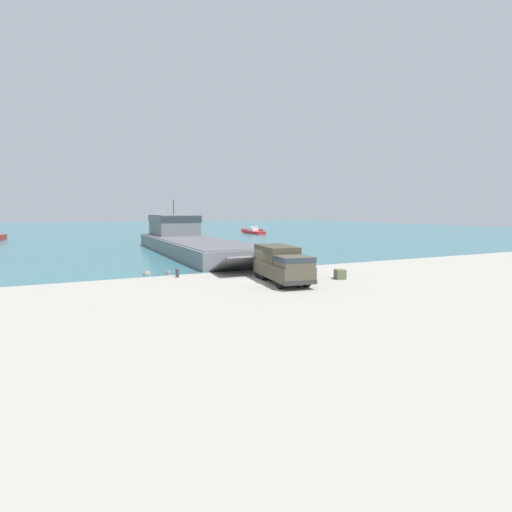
{
  "coord_description": "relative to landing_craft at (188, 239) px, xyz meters",
  "views": [
    {
      "loc": [
        -13.47,
        -30.45,
        5.82
      ],
      "look_at": [
        1.8,
        2.25,
        1.64
      ],
      "focal_mm": 28.0,
      "sensor_mm": 36.0,
      "label": 1
    }
  ],
  "objects": [
    {
      "name": "mooring_bollard",
      "position": [
        -6.93,
        -21.39,
        -1.34
      ],
      "size": [
        0.34,
        0.34,
        0.8
      ],
      "color": "#333338",
      "rests_on": "ground_plane"
    },
    {
      "name": "shoreline_rock_b",
      "position": [
        -9.08,
        -18.97,
        -1.77
      ],
      "size": [
        0.77,
        0.77,
        0.77
      ],
      "primitive_type": "sphere",
      "color": "gray",
      "rests_on": "ground_plane"
    },
    {
      "name": "military_truck",
      "position": [
        0.11,
        -27.37,
        -0.26
      ],
      "size": [
        3.36,
        7.39,
        2.88
      ],
      "rotation": [
        0.0,
        0.0,
        -1.68
      ],
      "color": "#4C4738",
      "rests_on": "ground_plane"
    },
    {
      "name": "shoreline_rock_a",
      "position": [
        6.68,
        -20.75,
        -1.77
      ],
      "size": [
        0.68,
        0.68,
        0.68
      ],
      "primitive_type": "sphere",
      "color": "gray",
      "rests_on": "ground_plane"
    },
    {
      "name": "moored_boat_b",
      "position": [
        29.52,
        42.62,
        -1.3
      ],
      "size": [
        5.96,
        4.77,
        1.41
      ],
      "rotation": [
        0.0,
        0.0,
        1.01
      ],
      "color": "#B22323",
      "rests_on": "ground_plane"
    },
    {
      "name": "cargo_crate",
      "position": [
        5.37,
        -28.03,
        -1.37
      ],
      "size": [
        1.04,
        1.15,
        0.8
      ],
      "primitive_type": "cube",
      "rotation": [
        0.0,
        0.0,
        -0.29
      ],
      "color": "#566042",
      "rests_on": "ground_plane"
    },
    {
      "name": "moored_boat_a",
      "position": [
        25.77,
        33.55,
        -1.31
      ],
      "size": [
        3.19,
        7.29,
        1.39
      ],
      "rotation": [
        0.0,
        0.0,
        3.26
      ],
      "color": "#B22323",
      "rests_on": "ground_plane"
    },
    {
      "name": "shoreline_rock_c",
      "position": [
        -7.15,
        -19.03,
        -1.77
      ],
      "size": [
        0.58,
        0.58,
        0.58
      ],
      "primitive_type": "sphere",
      "color": "#66605B",
      "rests_on": "ground_plane"
    },
    {
      "name": "water_surface",
      "position": [
        -1.73,
        69.86,
        -1.77
      ],
      "size": [
        240.0,
        180.0,
        0.01
      ],
      "primitive_type": "cube",
      "color": "#336B75",
      "rests_on": "ground_plane"
    },
    {
      "name": "soldier_on_ramp",
      "position": [
        3.65,
        -26.07,
        -0.73
      ],
      "size": [
        0.5,
        0.46,
        1.79
      ],
      "rotation": [
        0.0,
        0.0,
        5.37
      ],
      "color": "#6B664C",
      "rests_on": "ground_plane"
    },
    {
      "name": "landing_craft",
      "position": [
        0.0,
        0.0,
        0.0
      ],
      "size": [
        9.11,
        37.36,
        7.45
      ],
      "rotation": [
        0.0,
        0.0,
        0.01
      ],
      "color": "slate",
      "rests_on": "ground_plane"
    },
    {
      "name": "ground_plane",
      "position": [
        -1.73,
        -24.79,
        -1.77
      ],
      "size": [
        240.0,
        240.0,
        0.0
      ],
      "primitive_type": "plane",
      "color": "#9E998E"
    }
  ]
}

